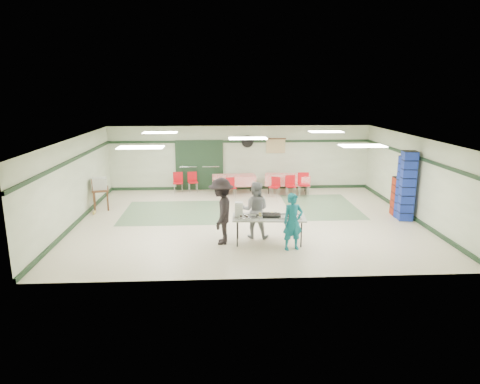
{
  "coord_description": "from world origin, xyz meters",
  "views": [
    {
      "loc": [
        -0.96,
        -13.45,
        4.19
      ],
      "look_at": [
        -0.26,
        -0.3,
        1.01
      ],
      "focal_mm": 32.0,
      "sensor_mm": 36.0,
      "label": 1
    }
  ],
  "objects_px": {
    "chair_b": "(275,185)",
    "crate_stack_blue_b": "(405,188)",
    "volunteer_teal": "(293,222)",
    "office_printer": "(99,184)",
    "chair_d": "(231,185)",
    "chair_c": "(303,182)",
    "crate_stack_blue_a": "(407,186)",
    "dining_table_b": "(234,180)",
    "chair_loose_a": "(193,180)",
    "chair_loose_b": "(178,180)",
    "volunteer_grey": "(255,210)",
    "dining_table_a": "(287,179)",
    "printer_table": "(100,191)",
    "serving_table": "(269,218)",
    "volunteer_dark": "(221,211)",
    "broom": "(93,196)",
    "crate_stack_red": "(398,196)",
    "chair_a": "(290,184)"
  },
  "relations": [
    {
      "from": "volunteer_grey",
      "to": "chair_loose_b",
      "type": "height_order",
      "value": "volunteer_grey"
    },
    {
      "from": "chair_c",
      "to": "office_printer",
      "type": "relative_size",
      "value": 1.88
    },
    {
      "from": "chair_a",
      "to": "chair_c",
      "type": "bearing_deg",
      "value": 0.47
    },
    {
      "from": "chair_a",
      "to": "chair_b",
      "type": "bearing_deg",
      "value": -179.49
    },
    {
      "from": "chair_b",
      "to": "printer_table",
      "type": "xyz_separation_m",
      "value": [
        -6.47,
        -1.47,
        0.16
      ]
    },
    {
      "from": "dining_table_b",
      "to": "chair_d",
      "type": "distance_m",
      "value": 0.61
    },
    {
      "from": "dining_table_b",
      "to": "serving_table",
      "type": "bearing_deg",
      "value": -86.54
    },
    {
      "from": "chair_c",
      "to": "crate_stack_blue_a",
      "type": "relative_size",
      "value": 0.41
    },
    {
      "from": "chair_b",
      "to": "crate_stack_blue_b",
      "type": "bearing_deg",
      "value": -15.14
    },
    {
      "from": "chair_b",
      "to": "broom",
      "type": "bearing_deg",
      "value": -137.45
    },
    {
      "from": "volunteer_grey",
      "to": "dining_table_a",
      "type": "distance_m",
      "value": 5.67
    },
    {
      "from": "volunteer_grey",
      "to": "office_printer",
      "type": "distance_m",
      "value": 6.17
    },
    {
      "from": "chair_b",
      "to": "chair_a",
      "type": "bearing_deg",
      "value": 26.08
    },
    {
      "from": "volunteer_teal",
      "to": "office_printer",
      "type": "distance_m",
      "value": 7.49
    },
    {
      "from": "chair_loose_a",
      "to": "crate_stack_red",
      "type": "bearing_deg",
      "value": -38.73
    },
    {
      "from": "dining_table_a",
      "to": "crate_stack_red",
      "type": "relative_size",
      "value": 1.45
    },
    {
      "from": "volunteer_dark",
      "to": "chair_b",
      "type": "height_order",
      "value": "volunteer_dark"
    },
    {
      "from": "chair_loose_b",
      "to": "office_printer",
      "type": "bearing_deg",
      "value": -140.33
    },
    {
      "from": "serving_table",
      "to": "chair_b",
      "type": "relative_size",
      "value": 2.62
    },
    {
      "from": "volunteer_teal",
      "to": "chair_a",
      "type": "distance_m",
      "value": 5.9
    },
    {
      "from": "chair_d",
      "to": "broom",
      "type": "distance_m",
      "value": 5.21
    },
    {
      "from": "volunteer_teal",
      "to": "chair_c",
      "type": "height_order",
      "value": "volunteer_teal"
    },
    {
      "from": "serving_table",
      "to": "printer_table",
      "type": "bearing_deg",
      "value": 149.78
    },
    {
      "from": "crate_stack_red",
      "to": "dining_table_a",
      "type": "bearing_deg",
      "value": 133.91
    },
    {
      "from": "crate_stack_red",
      "to": "office_printer",
      "type": "height_order",
      "value": "crate_stack_red"
    },
    {
      "from": "chair_loose_a",
      "to": "chair_loose_b",
      "type": "height_order",
      "value": "chair_loose_b"
    },
    {
      "from": "dining_table_b",
      "to": "crate_stack_blue_a",
      "type": "relative_size",
      "value": 0.77
    },
    {
      "from": "volunteer_teal",
      "to": "volunteer_grey",
      "type": "xyz_separation_m",
      "value": [
        -0.91,
        1.02,
        0.05
      ]
    },
    {
      "from": "chair_loose_b",
      "to": "crate_stack_red",
      "type": "height_order",
      "value": "crate_stack_red"
    },
    {
      "from": "serving_table",
      "to": "chair_loose_b",
      "type": "relative_size",
      "value": 2.42
    },
    {
      "from": "serving_table",
      "to": "crate_stack_red",
      "type": "bearing_deg",
      "value": 31.9
    },
    {
      "from": "dining_table_a",
      "to": "chair_c",
      "type": "xyz_separation_m",
      "value": [
        0.56,
        -0.56,
        0.01
      ]
    },
    {
      "from": "dining_table_a",
      "to": "broom",
      "type": "bearing_deg",
      "value": -152.17
    },
    {
      "from": "crate_stack_blue_a",
      "to": "crate_stack_blue_b",
      "type": "relative_size",
      "value": 1.09
    },
    {
      "from": "volunteer_grey",
      "to": "crate_stack_red",
      "type": "distance_m",
      "value": 5.43
    },
    {
      "from": "crate_stack_red",
      "to": "dining_table_b",
      "type": "bearing_deg",
      "value": 148.23
    },
    {
      "from": "dining_table_a",
      "to": "crate_stack_blue_a",
      "type": "height_order",
      "value": "crate_stack_blue_a"
    },
    {
      "from": "volunteer_dark",
      "to": "chair_loose_a",
      "type": "xyz_separation_m",
      "value": [
        -1.14,
        6.22,
        -0.42
      ]
    },
    {
      "from": "volunteer_teal",
      "to": "chair_d",
      "type": "relative_size",
      "value": 1.98
    },
    {
      "from": "chair_d",
      "to": "volunteer_grey",
      "type": "bearing_deg",
      "value": -95.54
    },
    {
      "from": "chair_d",
      "to": "crate_stack_blue_a",
      "type": "bearing_deg",
      "value": -43.17
    },
    {
      "from": "dining_table_b",
      "to": "volunteer_grey",
      "type": "bearing_deg",
      "value": -89.44
    },
    {
      "from": "office_printer",
      "to": "broom",
      "type": "xyz_separation_m",
      "value": [
        -0.08,
        -0.54,
        -0.3
      ]
    },
    {
      "from": "printer_table",
      "to": "office_printer",
      "type": "distance_m",
      "value": 0.31
    },
    {
      "from": "volunteer_grey",
      "to": "broom",
      "type": "distance_m",
      "value": 5.98
    },
    {
      "from": "serving_table",
      "to": "dining_table_a",
      "type": "xyz_separation_m",
      "value": [
        1.46,
        5.86,
        -0.15
      ]
    },
    {
      "from": "chair_loose_a",
      "to": "dining_table_b",
      "type": "bearing_deg",
      "value": -24.56
    },
    {
      "from": "printer_table",
      "to": "volunteer_teal",
      "type": "bearing_deg",
      "value": -49.75
    },
    {
      "from": "chair_loose_a",
      "to": "volunteer_teal",
      "type": "bearing_deg",
      "value": -76.85
    },
    {
      "from": "chair_d",
      "to": "crate_stack_blue_b",
      "type": "relative_size",
      "value": 0.37
    }
  ]
}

